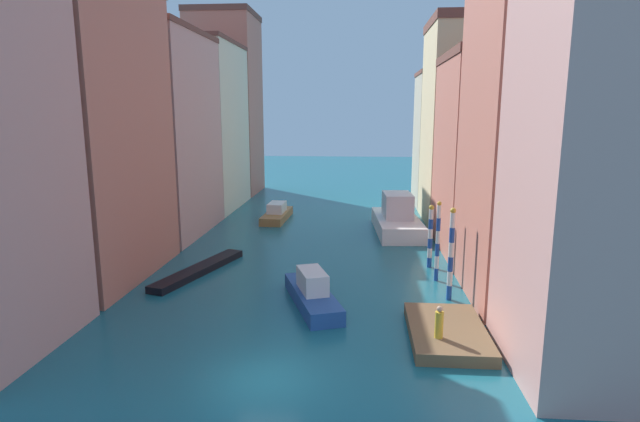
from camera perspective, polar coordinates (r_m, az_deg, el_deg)
name	(u,v)px	position (r m, az deg, el deg)	size (l,w,h in m)	color
ground_plane	(318,232)	(43.19, -0.18, -2.37)	(154.00, 154.00, 0.00)	#196070
building_left_1	(76,129)	(33.52, -25.83, 8.32)	(7.84, 11.25, 18.08)	#C6705B
building_left_2	(156,134)	(44.16, -18.01, 8.28)	(7.84, 12.02, 16.58)	tan
building_left_3	(201,126)	(55.28, -13.31, 9.30)	(7.84, 11.94, 17.26)	beige
building_left_4	(226,105)	(65.36, -10.55, 11.73)	(7.84, 8.76, 22.04)	#C6705B
building_right_0	(636,121)	(21.59, 32.08, 8.56)	(7.84, 7.16, 19.35)	tan
building_right_1	(552,93)	(29.38, 24.72, 12.06)	(7.84, 9.08, 22.04)	#C6705B
building_right_2	(497,153)	(38.83, 19.35, 6.15)	(7.84, 10.21, 14.23)	#C6705B
building_right_3	(469,123)	(48.52, 16.51, 9.52)	(7.84, 9.40, 18.20)	beige
building_right_4	(452,140)	(56.77, 14.69, 7.79)	(7.84, 7.16, 14.33)	#BCB299
waterfront_dock	(447,332)	(24.13, 14.13, -13.10)	(3.36, 5.64, 0.54)	brown
person_on_dock	(439,323)	(22.58, 13.30, -12.22)	(0.36, 0.36, 1.43)	gold
mooring_pole_0	(451,254)	(27.98, 14.58, -4.68)	(0.31, 0.31, 5.10)	#1E479E
mooring_pole_1	(438,241)	(31.00, 13.15, -3.30)	(0.27, 0.27, 4.89)	#1E479E
mooring_pole_2	(430,236)	(33.71, 12.36, -2.74)	(0.33, 0.33, 4.17)	#1E479E
vaporetto_white	(397,219)	(43.36, 8.69, -0.92)	(4.09, 9.44, 3.36)	white
gondola_black	(199,270)	(33.14, -13.45, -6.46)	(3.70, 8.60, 0.43)	black
motorboat_0	(312,293)	(26.96, -0.87, -9.26)	(3.74, 6.61, 1.89)	#234C93
motorboat_1	(277,214)	(48.27, -4.89, -0.29)	(2.21, 6.64, 1.63)	olive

